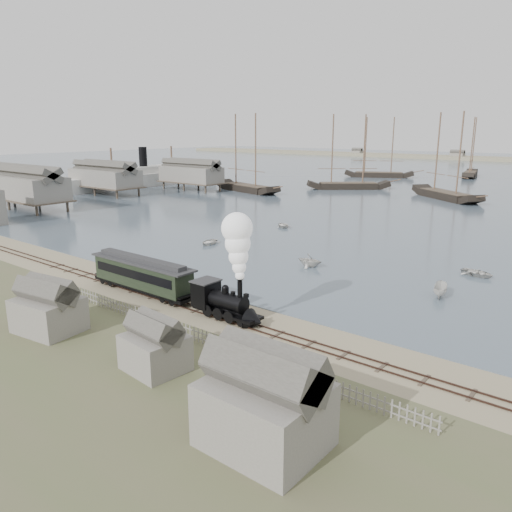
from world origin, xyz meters
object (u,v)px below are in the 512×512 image
Objects in this scene: passenger_coach at (142,274)px; beached_dinghy at (129,273)px; locomotive at (233,275)px; steamship at (143,166)px.

passenger_coach reaches higher than beached_dinghy.
locomotive is 0.18× the size of steamship.
locomotive is at bearing -123.30° from steamship.
beached_dinghy is at bearing 154.40° from passenger_coach.
passenger_coach is 3.80× the size of beached_dinghy.
locomotive is at bearing 0.00° from passenger_coach.
steamship is at bearing 140.94° from passenger_coach.
locomotive is 0.68× the size of passenger_coach.
beached_dinghy is 0.07× the size of steamship.
locomotive is 18.64m from beached_dinghy.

